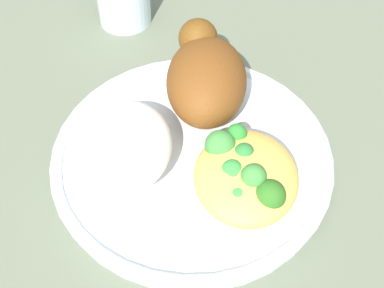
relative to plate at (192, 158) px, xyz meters
The scene contains 5 objects.
ground_plane 0.01m from the plate, ahead, with size 2.00×2.00×0.00m, color #636B55.
plate is the anchor object (origin of this frame).
roasted_chicken 0.08m from the plate, ahead, with size 0.12×0.08×0.06m.
rice_pile 0.07m from the plate, 105.85° to the left, with size 0.10×0.09×0.05m, color white.
mac_cheese_with_broccoli 0.07m from the plate, 128.75° to the right, with size 0.10×0.09×0.04m.
Camera 1 is at (-0.29, -0.02, 0.39)m, focal length 47.68 mm.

